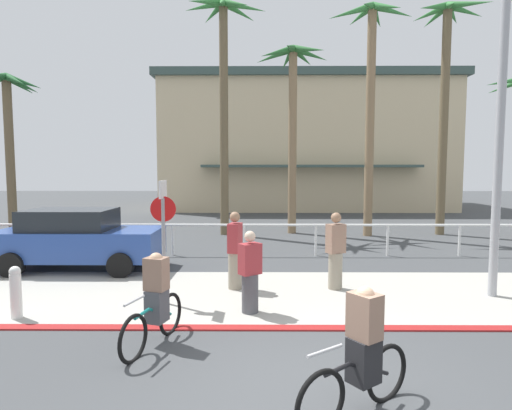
# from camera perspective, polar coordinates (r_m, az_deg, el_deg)

# --- Properties ---
(ground_plane) EXTENTS (80.00, 80.00, 0.00)m
(ground_plane) POSITION_cam_1_polar(r_m,az_deg,el_deg) (15.24, 2.98, -5.71)
(ground_plane) COLOR #424447
(sidewalk_strip) EXTENTS (44.00, 4.00, 0.02)m
(sidewalk_strip) POSITION_cam_1_polar(r_m,az_deg,el_deg) (9.60, 4.55, -11.97)
(sidewalk_strip) COLOR #ADAAA0
(sidewalk_strip) RESTS_ON ground
(curb_paint) EXTENTS (44.00, 0.24, 0.03)m
(curb_paint) POSITION_cam_1_polar(r_m,az_deg,el_deg) (7.71, 5.66, -16.22)
(curb_paint) COLOR maroon
(curb_paint) RESTS_ON ground
(building_backdrop) EXTENTS (20.13, 12.44, 9.17)m
(building_backdrop) POSITION_cam_1_polar(r_m,az_deg,el_deg) (32.69, 6.18, 7.98)
(building_backdrop) COLOR beige
(building_backdrop) RESTS_ON ground
(rail_fence) EXTENTS (25.53, 0.08, 1.04)m
(rail_fence) POSITION_cam_1_polar(r_m,az_deg,el_deg) (13.62, 3.27, -3.38)
(rail_fence) COLOR white
(rail_fence) RESTS_ON ground
(stop_sign_bike_lane) EXTENTS (0.52, 0.56, 2.56)m
(stop_sign_bike_lane) POSITION_cam_1_polar(r_m,az_deg,el_deg) (8.81, -12.41, -2.49)
(stop_sign_bike_lane) COLOR gray
(stop_sign_bike_lane) RESTS_ON ground
(bollard_0) EXTENTS (0.20, 0.20, 1.00)m
(bollard_0) POSITION_cam_1_polar(r_m,az_deg,el_deg) (9.15, -29.72, -10.16)
(bollard_0) COLOR white
(bollard_0) RESTS_ON ground
(streetlight_curb) EXTENTS (0.24, 2.54, 7.50)m
(streetlight_curb) POSITION_cam_1_polar(r_m,az_deg,el_deg) (10.33, 30.90, 12.47)
(streetlight_curb) COLOR #9EA0A5
(streetlight_curb) RESTS_ON ground
(palm_tree_0) EXTENTS (3.14, 3.43, 6.81)m
(palm_tree_0) POSITION_cam_1_polar(r_m,az_deg,el_deg) (20.93, -30.52, 10.99)
(palm_tree_0) COLOR brown
(palm_tree_0) RESTS_ON ground
(palm_tree_1) EXTENTS (3.40, 2.84, 9.79)m
(palm_tree_1) POSITION_cam_1_polar(r_m,az_deg,el_deg) (18.54, -4.33, 18.49)
(palm_tree_1) COLOR brown
(palm_tree_1) RESTS_ON ground
(palm_tree_2) EXTENTS (3.17, 3.37, 8.05)m
(palm_tree_2) POSITION_cam_1_polar(r_m,az_deg,el_deg) (18.68, 4.97, 14.60)
(palm_tree_2) COLOR #846B4C
(palm_tree_2) RESTS_ON ground
(palm_tree_3) EXTENTS (3.48, 2.71, 9.52)m
(palm_tree_3) POSITION_cam_1_polar(r_m,az_deg,el_deg) (18.63, 15.28, 16.58)
(palm_tree_3) COLOR #846B4C
(palm_tree_3) RESTS_ON ground
(palm_tree_4) EXTENTS (2.99, 3.21, 9.67)m
(palm_tree_4) POSITION_cam_1_polar(r_m,az_deg,el_deg) (20.06, 24.29, 16.30)
(palm_tree_4) COLOR brown
(palm_tree_4) RESTS_ON ground
(car_blue_1) EXTENTS (4.40, 2.02, 1.69)m
(car_blue_1) POSITION_cam_1_polar(r_m,az_deg,el_deg) (12.72, -22.97, -4.21)
(car_blue_1) COLOR #284793
(car_blue_1) RESTS_ON ground
(cyclist_black_0) EXTENTS (1.51, 1.11, 1.50)m
(cyclist_black_0) POSITION_cam_1_polar(r_m,az_deg,el_deg) (5.20, 14.01, -18.97)
(cyclist_black_0) COLOR black
(cyclist_black_0) RESTS_ON ground
(cyclist_teal_1) EXTENTS (0.59, 1.76, 1.50)m
(cyclist_teal_1) POSITION_cam_1_polar(r_m,az_deg,el_deg) (7.04, -13.47, -12.56)
(cyclist_teal_1) COLOR black
(cyclist_teal_1) RESTS_ON ground
(pedestrian_0) EXTENTS (0.38, 0.45, 1.82)m
(pedestrian_0) POSITION_cam_1_polar(r_m,az_deg,el_deg) (9.81, -2.85, -6.54)
(pedestrian_0) COLOR gray
(pedestrian_0) RESTS_ON ground
(pedestrian_1) EXTENTS (0.47, 0.43, 1.80)m
(pedestrian_1) POSITION_cam_1_polar(r_m,az_deg,el_deg) (9.96, 10.70, -6.50)
(pedestrian_1) COLOR gray
(pedestrian_1) RESTS_ON ground
(pedestrian_2) EXTENTS (0.48, 0.45, 1.61)m
(pedestrian_2) POSITION_cam_1_polar(r_m,az_deg,el_deg) (8.23, -0.81, -9.54)
(pedestrian_2) COLOR #4C4C51
(pedestrian_2) RESTS_ON ground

